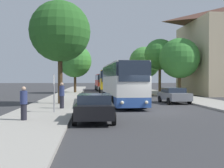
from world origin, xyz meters
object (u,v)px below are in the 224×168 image
object	(u,v)px
bus_stop_sign	(54,88)
tree_left_near	(75,61)
pedestrian_waiting_near	(62,95)
tree_right_mid	(179,58)
tree_left_far	(60,32)
bus_front	(122,83)
pedestrian_waiting_far	(24,103)
tree_right_near	(145,62)
parked_car_right_near	(174,95)
bus_rear	(103,82)
bus_middle	(109,82)
parked_car_left_curb	(94,107)
tree_right_far	(160,55)

from	to	relation	value
bus_stop_sign	tree_left_near	distance (m)	25.97
pedestrian_waiting_near	tree_right_mid	size ratio (longest dim) A/B	0.24
tree_left_far	tree_right_mid	world-z (taller)	tree_left_far
bus_front	bus_stop_sign	xyz separation A→B (m)	(-5.04, -5.83, -0.23)
pedestrian_waiting_far	tree_right_near	world-z (taller)	tree_right_near
tree_right_near	tree_left_near	bearing A→B (deg)	-153.92
tree_left_far	pedestrian_waiting_near	bearing A→B (deg)	-82.18
parked_car_right_near	pedestrian_waiting_far	size ratio (longest dim) A/B	2.38
parked_car_right_near	tree_left_near	world-z (taller)	tree_left_near
pedestrian_waiting_near	tree_left_near	size ratio (longest dim) A/B	0.24
tree_right_near	bus_front	bearing A→B (deg)	-106.19
pedestrian_waiting_far	tree_right_mid	world-z (taller)	tree_right_mid
bus_rear	tree_left_far	size ratio (longest dim) A/B	1.33
tree_right_near	tree_right_mid	world-z (taller)	tree_right_near
bus_middle	tree_right_mid	size ratio (longest dim) A/B	1.58
pedestrian_waiting_near	tree_right_near	xyz separation A→B (m)	(12.36, 29.76, 4.34)
parked_car_right_near	pedestrian_waiting_near	xyz separation A→B (m)	(-9.85, -4.97, 0.33)
bus_stop_sign	bus_front	bearing A→B (deg)	49.18
bus_front	tree_right_mid	distance (m)	15.28
bus_stop_sign	pedestrian_waiting_near	world-z (taller)	bus_stop_sign
parked_car_left_curb	tree_left_near	bearing A→B (deg)	96.66
tree_left_far	bus_middle	bearing A→B (deg)	70.62
bus_middle	tree_right_near	world-z (taller)	tree_right_near
pedestrian_waiting_near	tree_right_mid	bearing A→B (deg)	-176.68
bus_middle	tree_right_mid	world-z (taller)	tree_right_mid
bus_middle	pedestrian_waiting_near	world-z (taller)	bus_middle
bus_front	parked_car_right_near	size ratio (longest dim) A/B	2.57
pedestrian_waiting_far	tree_left_far	xyz separation A→B (m)	(0.83, 9.21, 5.31)
tree_left_far	tree_right_near	world-z (taller)	tree_left_far
parked_car_right_near	tree_right_mid	world-z (taller)	tree_right_mid
bus_front	tree_right_mid	world-z (taller)	tree_right_mid
parked_car_left_curb	tree_right_near	size ratio (longest dim) A/B	0.50
parked_car_right_near	tree_right_near	xyz separation A→B (m)	(2.52, 24.80, 4.67)
bus_stop_sign	tree_right_far	world-z (taller)	tree_right_far
bus_rear	parked_car_left_curb	world-z (taller)	bus_rear
pedestrian_waiting_near	pedestrian_waiting_far	bearing A→B (deg)	31.29
bus_front	tree_right_far	distance (m)	18.37
bus_rear	tree_right_far	distance (m)	16.22
parked_car_left_curb	pedestrian_waiting_near	bearing A→B (deg)	115.07
bus_rear	tree_right_far	size ratio (longest dim) A/B	1.43
bus_middle	tree_left_far	distance (m)	16.73
bus_rear	parked_car_right_near	xyz separation A→B (m)	(5.23, -28.32, -0.96)
tree_right_far	bus_stop_sign	bearing A→B (deg)	-120.25
tree_left_near	tree_left_far	distance (m)	19.69
tree_left_far	tree_right_near	xyz separation A→B (m)	(12.90, 25.86, -0.89)
pedestrian_waiting_far	tree_right_near	distance (m)	37.92
bus_stop_sign	tree_left_far	world-z (taller)	tree_left_far
bus_stop_sign	pedestrian_waiting_far	xyz separation A→B (m)	(-1.10, -3.13, -0.64)
tree_right_mid	tree_right_far	bearing A→B (deg)	108.67
parked_car_left_curb	pedestrian_waiting_far	size ratio (longest dim) A/B	2.41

